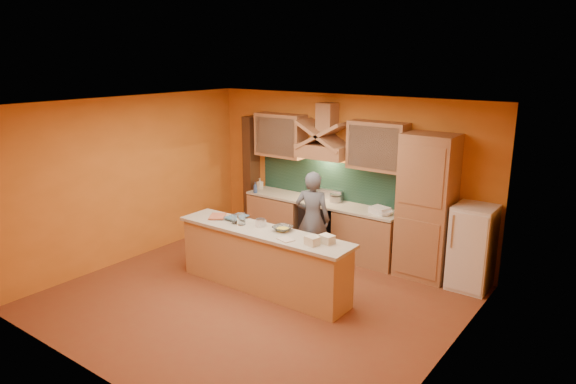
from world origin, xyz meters
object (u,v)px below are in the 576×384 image
Objects in this scene: kitchen_scale at (261,223)px; stove at (321,226)px; person at (313,219)px; mixing_bowl at (283,228)px; fridge at (472,247)px.

stove is at bearing 102.81° from kitchen_scale.
person is 5.76× the size of mixing_bowl.
stove is at bearing 180.00° from fridge.
fridge is at bearing 44.85° from kitchen_scale.
fridge is at bearing 178.82° from person.
fridge is 4.61× the size of mixing_bowl.
stove is 0.69× the size of fridge.
person is 1.09m from mixing_bowl.
person is (0.28, -0.69, 0.36)m from stove.
stove is 3.19× the size of mixing_bowl.
stove is 7.37× the size of kitchen_scale.
kitchen_scale is (-0.21, -1.10, 0.18)m from person.
stove is at bearing -85.19° from person.
person is (-2.42, -0.69, 0.16)m from fridge.
mixing_bowl is at bearing 82.49° from person.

